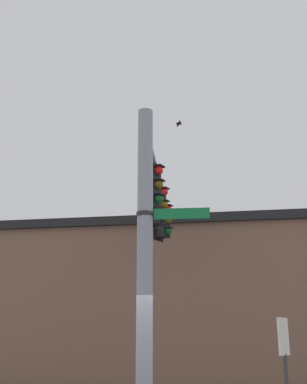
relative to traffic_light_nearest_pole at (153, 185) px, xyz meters
name	(u,v)px	position (x,y,z in m)	size (l,w,h in m)	color
signal_pole	(145,259)	(1.28, 0.63, -1.97)	(0.32, 0.32, 6.41)	gray
mast_arm	(156,172)	(-1.07, -0.57, 0.77)	(0.14, 0.14, 5.29)	gray
traffic_light_nearest_pole	(153,185)	(0.00, 0.00, 0.00)	(0.54, 0.49, 1.31)	black
traffic_light_mid_inner	(159,205)	(-1.59, -0.81, 0.00)	(0.54, 0.49, 1.31)	black
traffic_light_mid_outer	(163,220)	(-3.17, -1.62, 0.00)	(0.54, 0.49, 1.31)	black
street_name_sign	(161,214)	(1.13, 0.92, -1.07)	(0.79, 1.35, 0.22)	#147238
bird_flying	(179,124)	(-4.74, -1.90, 3.92)	(0.29, 0.31, 0.12)	black
storefront_building	(191,308)	(-8.08, -3.37, -2.31)	(12.73, 15.46, 5.70)	brown
historical_marker	(285,354)	(-1.16, 2.51, -3.77)	(0.60, 0.08, 2.13)	#333333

